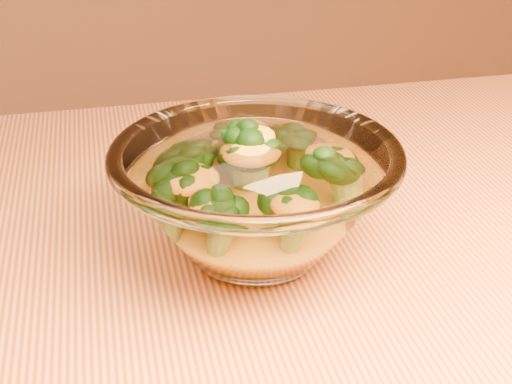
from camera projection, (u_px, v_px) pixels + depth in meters
glass_bowl at (256, 198)px, 0.51m from camera, size 0.20×0.20×0.09m
cheese_sauce at (256, 221)px, 0.51m from camera, size 0.11×0.11×0.03m
broccoli_heap at (249, 174)px, 0.51m from camera, size 0.14×0.13×0.07m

